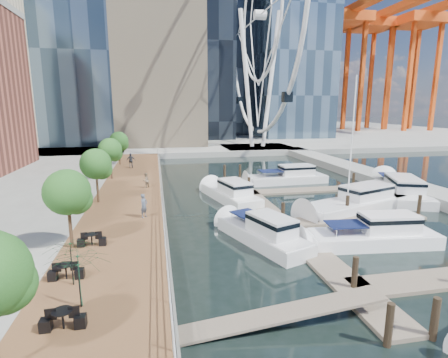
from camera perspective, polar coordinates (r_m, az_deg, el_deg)
ground at (r=19.76m, az=9.49°, el=-15.55°), size 520.00×520.00×0.00m
boardwalk at (r=32.61m, az=-15.31°, el=-3.80°), size 6.00×60.00×1.00m
seawall at (r=32.51m, az=-10.02°, el=-3.60°), size 0.25×60.00×1.00m
land_far at (r=118.85m, az=-8.08°, el=7.55°), size 200.00×114.00×1.00m
breakwater at (r=45.76m, az=24.40°, el=-0.02°), size 4.00×60.00×1.00m
pier at (r=71.86m, az=5.47°, el=4.91°), size 14.00×12.00×1.00m
railing at (r=32.26m, az=-10.26°, el=-1.85°), size 0.10×60.00×1.05m
floating_docks at (r=31.21m, az=16.87°, el=-4.60°), size 16.00×34.00×2.60m
ferris_wheel at (r=73.33m, az=5.90°, el=25.04°), size 5.80×45.60×47.80m
port_cranes at (r=134.77m, az=23.15°, el=15.54°), size 40.00×52.00×38.00m
street_trees at (r=31.14m, az=-20.22°, el=2.31°), size 2.60×42.60×4.60m
cafe_tables at (r=16.76m, az=-24.57°, el=-16.53°), size 2.50×13.70×0.74m
yacht_foreground at (r=25.45m, az=23.03°, el=-9.97°), size 9.46×3.38×2.15m
pedestrian_near at (r=26.33m, az=-12.95°, el=-4.26°), size 0.72×0.77×1.77m
pedestrian_mid at (r=35.84m, az=-12.65°, el=-0.22°), size 0.91×0.92×1.50m
pedestrian_far at (r=47.86m, az=-14.95°, el=2.92°), size 1.17×0.52×1.96m
moored_yachts at (r=33.19m, az=19.21°, el=-4.66°), size 24.42×33.14×11.50m
cafe_seating at (r=14.33m, az=-26.35°, el=-18.44°), size 4.17×13.18×2.34m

